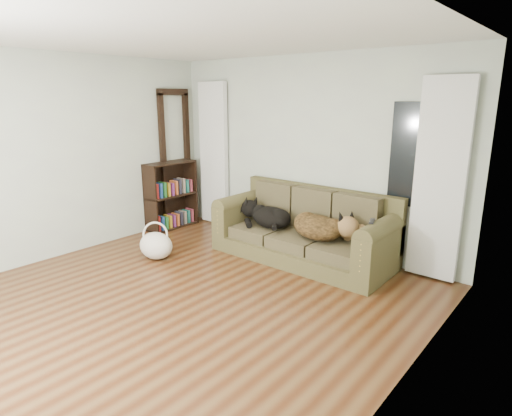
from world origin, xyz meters
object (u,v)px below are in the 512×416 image
Objects in this scene: sofa at (302,226)px; tote_bag at (156,247)px; dog_black_lab at (269,217)px; bookshelf at (171,197)px; dog_shepherd at (321,228)px.

tote_bag is at bearing -140.92° from sofa.
dog_black_lab reaches higher than tote_bag.
bookshelf is at bearing 131.50° from tote_bag.
sofa is at bearing 9.02° from dog_shepherd.
tote_bag is (-1.77, -1.15, -0.33)m from dog_shepherd.
dog_black_lab is 1.88m from bookshelf.
sofa is 1.91m from tote_bag.
sofa is 0.52m from dog_black_lab.
bookshelf is at bearing -157.17° from dog_black_lab.
sofa is 2.20× the size of bookshelf.
tote_bag is 0.46× the size of bookshelf.
bookshelf is (-1.87, -0.12, 0.02)m from dog_black_lab.
dog_black_lab is 1.54m from tote_bag.
sofa reaches higher than tote_bag.
dog_black_lab is 0.83m from dog_shepherd.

